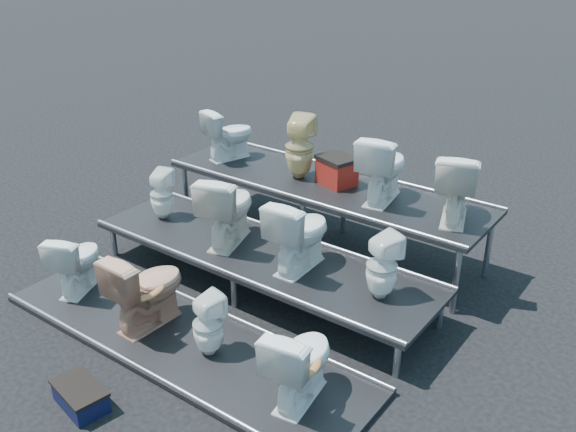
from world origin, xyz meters
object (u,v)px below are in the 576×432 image
Objects in this scene: toilet_9 at (299,147)px; red_crate at (337,172)px; toilet_0 at (77,261)px; toilet_8 at (229,134)px; step_stool at (81,398)px; toilet_11 at (456,185)px; toilet_3 at (300,361)px; toilet_1 at (146,288)px; toilet_2 at (208,325)px; toilet_6 at (299,233)px; toilet_4 at (162,194)px; toilet_7 at (382,266)px; toilet_5 at (228,208)px; toilet_10 at (383,167)px.

toilet_9 reaches higher than red_crate.
toilet_8 is (0.03, 2.60, 0.78)m from toilet_0.
toilet_11 is at bearing 76.17° from step_stool.
red_crate reaches higher than toilet_3.
toilet_9 reaches higher than toilet_1.
toilet_2 is 1.40m from toilet_6.
step_stool is at bearing 120.16° from toilet_0.
toilet_0 is 3.05m from toilet_3.
toilet_4 is 0.79× the size of toilet_11.
toilet_7 is 3.02m from step_stool.
toilet_11 is at bearing -172.93° from toilet_4.
toilet_2 is (0.84, 0.00, -0.10)m from toilet_1.
step_stool is (-0.45, -1.17, -0.29)m from toilet_2.
red_crate is (1.70, 2.68, 0.59)m from toilet_0.
toilet_11 reaches higher than red_crate.
toilet_8 is at bearing -67.07° from toilet_5.
toilet_6 reaches higher than red_crate.
toilet_7 reaches higher than toilet_2.
toilet_3 is 2.73m from toilet_11.
red_crate is (-0.27, 2.68, 0.63)m from toilet_2.
toilet_8 is at bearing -104.57° from toilet_4.
red_crate reaches higher than toilet_7.
toilet_3 is 2.81m from toilet_10.
toilet_8 is at bearing -40.32° from toilet_2.
toilet_11 reaches higher than step_stool.
toilet_6 reaches higher than toilet_3.
toilet_8 is (-2.09, 1.30, 0.33)m from toilet_6.
toilet_2 is 0.82× the size of toilet_3.
toilet_10 is (-0.73, 1.30, 0.46)m from toilet_7.
toilet_1 is 1.35× the size of toilet_4.
toilet_7 is 1.98m from red_crate.
toilet_11 is (1.15, 1.30, 0.39)m from toilet_6.
toilet_4 is at bearing -123.04° from red_crate.
toilet_5 is (-1.93, 1.30, 0.43)m from toilet_3.
toilet_2 is 1.64m from toilet_5.
toilet_1 is 2.79m from red_crate.
toilet_7 is (0.06, 1.30, 0.35)m from toilet_3.
toilet_5 is 1.70× the size of step_stool.
toilet_8 is at bearing -159.81° from red_crate.
toilet_1 is 1.67m from toilet_6.
red_crate is at bearing -21.52° from toilet_11.
toilet_2 is at bearing 72.09° from toilet_7.
toilet_10 is at bearing -103.06° from toilet_6.
toilet_4 is 0.76× the size of toilet_6.
toilet_8 is at bearing -8.41° from toilet_10.
toilet_7 is at bearing 68.39° from step_stool.
toilet_5 is at bearing -43.72° from toilet_2.
toilet_8 is 1.69m from red_crate.
toilet_1 is 1.69× the size of step_stool.
toilet_9 is (-1.91, 1.30, 0.46)m from toilet_7.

